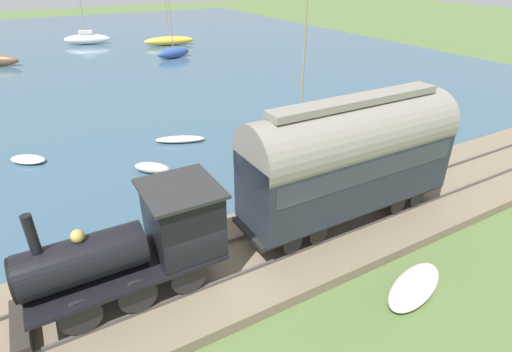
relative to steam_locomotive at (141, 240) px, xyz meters
name	(u,v)px	position (x,y,z in m)	size (l,w,h in m)	color
ground_plane	(205,286)	(-0.36, -1.69, -2.26)	(200.00, 200.00, 0.00)	#516B38
harbor_water	(56,54)	(42.78, -1.69, -2.25)	(80.00, 80.00, 0.01)	#38566B
rail_embankment	(200,275)	(0.00, -1.69, -2.06)	(4.97, 56.00, 0.51)	#756651
steam_locomotive	(141,240)	(0.00, 0.00, 0.00)	(2.30, 6.01, 3.41)	black
passenger_coach	(351,155)	(0.00, -7.70, 0.87)	(2.40, 8.60, 4.76)	black
sailboat_yellow	(169,41)	(41.70, -14.86, -1.69)	(2.57, 6.33, 6.37)	gold
sailboat_black	(300,135)	(7.32, -10.79, -1.60)	(3.88, 5.95, 8.99)	black
sailboat_white	(87,38)	(47.55, -5.93, -1.54)	(2.96, 5.75, 9.48)	white
sailboat_blue	(174,52)	(33.85, -12.70, -1.62)	(1.99, 4.12, 7.82)	#335199
rowboat_off_pier	(28,159)	(12.65, 2.73, -2.09)	(2.02, 2.09, 0.31)	silver
rowboat_mid_harbor	(180,139)	(11.22, -5.11, -2.07)	(1.81, 2.88, 0.35)	beige
rowboat_far_out	(152,168)	(8.30, -2.58, -2.00)	(1.82, 1.86, 0.50)	#B7B2A3
beached_dinghy	(414,286)	(-3.85, -7.33, -2.04)	(1.88, 3.00, 0.44)	beige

